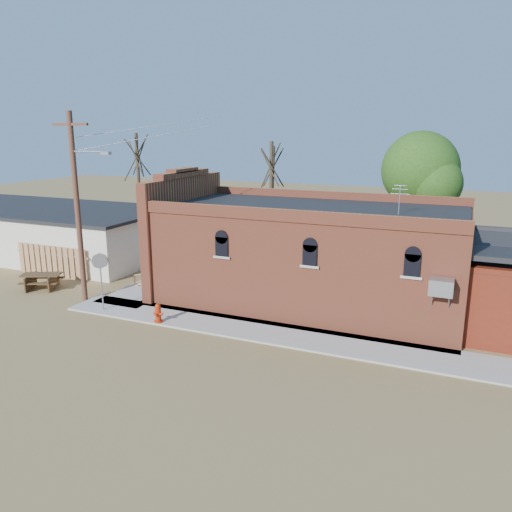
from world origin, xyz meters
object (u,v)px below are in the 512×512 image
at_px(fire_hydrant, 158,313).
at_px(trash_barrel, 148,285).
at_px(utility_pole, 78,204).
at_px(picnic_table, 42,279).
at_px(stop_sign, 100,266).
at_px(brick_bar, 304,254).

bearing_deg(fire_hydrant, trash_barrel, 119.49).
height_order(utility_pole, picnic_table, utility_pole).
xyz_separation_m(fire_hydrant, trash_barrel, (-2.71, 3.14, 0.01)).
bearing_deg(trash_barrel, utility_pole, -140.02).
xyz_separation_m(stop_sign, trash_barrel, (0.52, 2.81, -1.64)).
bearing_deg(utility_pole, trash_barrel, 39.98).
bearing_deg(picnic_table, trash_barrel, -11.55).
height_order(fire_hydrant, stop_sign, stop_sign).
bearing_deg(fire_hydrant, picnic_table, 156.75).
relative_size(utility_pole, picnic_table, 3.74).
distance_m(fire_hydrant, stop_sign, 3.64).
bearing_deg(utility_pole, picnic_table, 170.28).
xyz_separation_m(trash_barrel, picnic_table, (-5.74, -1.35, 0.04)).
relative_size(brick_bar, stop_sign, 6.11).
distance_m(utility_pole, picnic_table, 5.48).
bearing_deg(utility_pole, fire_hydrant, -13.48).
xyz_separation_m(brick_bar, picnic_table, (-13.22, -3.71, -1.80)).
relative_size(brick_bar, utility_pole, 1.82).
height_order(brick_bar, stop_sign, brick_bar).
relative_size(fire_hydrant, trash_barrel, 1.00).
distance_m(utility_pole, stop_sign, 3.30).
relative_size(stop_sign, trash_barrel, 3.20).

